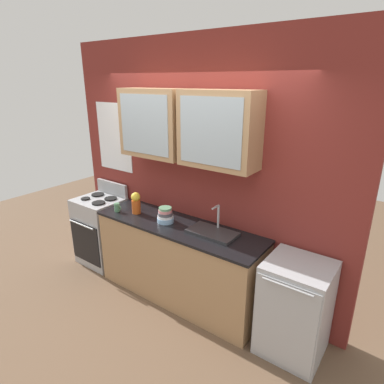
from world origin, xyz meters
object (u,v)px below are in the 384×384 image
object	(u,v)px
bowl_stack	(165,215)
sink_faucet	(213,232)
vase	(136,203)
stove_range	(101,230)
dishwasher	(295,309)
cup_near_sink	(117,207)

from	to	relation	value
bowl_stack	sink_faucet	bearing A→B (deg)	6.14
sink_faucet	bowl_stack	xyz separation A→B (m)	(-0.58, -0.06, 0.06)
sink_faucet	vase	size ratio (longest dim) A/B	1.97
bowl_stack	vase	world-z (taller)	vase
stove_range	vase	world-z (taller)	vase
sink_faucet	dishwasher	size ratio (longest dim) A/B	0.55
vase	dishwasher	xyz separation A→B (m)	(1.96, 0.03, -0.59)
bowl_stack	dishwasher	world-z (taller)	bowl_stack
stove_range	vase	bearing A→B (deg)	-2.38
stove_range	cup_near_sink	distance (m)	0.75
bowl_stack	dishwasher	distance (m)	1.60
sink_faucet	bowl_stack	world-z (taller)	sink_faucet
sink_faucet	vase	xyz separation A→B (m)	(-1.03, -0.07, 0.11)
bowl_stack	cup_near_sink	bearing A→B (deg)	-170.35
vase	cup_near_sink	distance (m)	0.26
cup_near_sink	sink_faucet	bearing A→B (deg)	8.02
sink_faucet	stove_range	bearing A→B (deg)	-178.62
dishwasher	vase	bearing A→B (deg)	-179.21
stove_range	cup_near_sink	size ratio (longest dim) A/B	10.59
sink_faucet	vase	bearing A→B (deg)	-175.86
stove_range	bowl_stack	distance (m)	1.31
cup_near_sink	dishwasher	world-z (taller)	cup_near_sink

